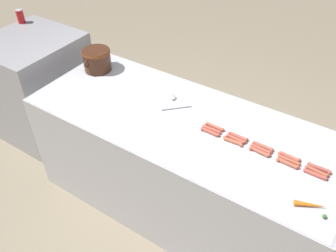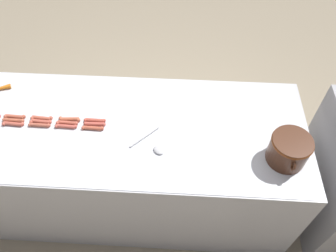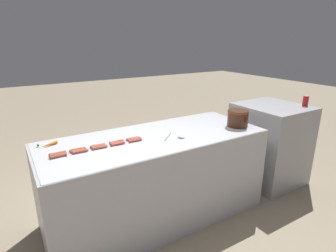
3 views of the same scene
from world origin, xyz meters
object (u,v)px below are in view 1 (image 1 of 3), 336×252
at_px(hot_dog_3, 233,141).
at_px(hot_dog_9, 212,129).
at_px(hot_dog_7, 261,149).
at_px(hot_dog_6, 289,160).
at_px(hot_dog_5, 317,171).
at_px(hot_dog_1, 288,163).
at_px(hot_dog_2, 260,152).
at_px(hot_dog_13, 238,136).
at_px(hot_dog_10, 319,168).
at_px(hot_dog_8, 236,139).
at_px(back_cabinet, 40,88).
at_px(carrot, 312,206).
at_px(hot_dog_14, 215,127).
at_px(hot_dog_11, 289,157).
at_px(hot_dog_4, 210,132).
at_px(soda_can, 20,16).
at_px(serving_spoon, 174,101).
at_px(bean_pot, 97,59).
at_px(hot_dog_0, 315,174).

height_order(hot_dog_3, hot_dog_9, same).
bearing_deg(hot_dog_7, hot_dog_6, -90.34).
height_order(hot_dog_3, hot_dog_5, same).
distance_m(hot_dog_1, hot_dog_5, 0.16).
distance_m(hot_dog_2, hot_dog_13, 0.18).
xyz_separation_m(hot_dog_9, hot_dog_10, (0.03, -0.69, 0.00)).
bearing_deg(hot_dog_10, hot_dog_5, 170.17).
height_order(hot_dog_8, hot_dog_13, same).
bearing_deg(back_cabinet, carrot, -97.45).
distance_m(hot_dog_8, hot_dog_14, 0.17).
distance_m(hot_dog_10, hot_dog_14, 0.68).
height_order(hot_dog_11, carrot, carrot).
bearing_deg(hot_dog_10, hot_dog_11, 90.83).
bearing_deg(hot_dog_11, hot_dog_4, 96.56).
distance_m(back_cabinet, soda_can, 0.69).
xyz_separation_m(hot_dog_10, serving_spoon, (0.11, 1.07, -0.00)).
bearing_deg(bean_pot, hot_dog_0, -96.56).
relative_size(hot_dog_2, hot_dog_11, 1.00).
relative_size(hot_dog_8, hot_dog_14, 1.00).
relative_size(hot_dog_3, hot_dog_4, 1.00).
height_order(hot_dog_5, serving_spoon, hot_dog_5).
bearing_deg(carrot, back_cabinet, 82.55).
relative_size(hot_dog_2, hot_dog_13, 1.00).
xyz_separation_m(hot_dog_0, hot_dog_6, (0.03, 0.16, 0.00)).
relative_size(hot_dog_3, bean_pot, 0.49).
relative_size(hot_dog_3, hot_dog_11, 1.00).
distance_m(back_cabinet, hot_dog_0, 2.58).
relative_size(hot_dog_0, hot_dog_4, 1.00).
bearing_deg(back_cabinet, hot_dog_11, -91.11).
bearing_deg(hot_dog_3, back_cabinet, 87.05).
relative_size(back_cabinet, bean_pot, 3.57).
bearing_deg(serving_spoon, hot_dog_0, -99.09).
relative_size(hot_dog_2, carrot, 0.81).
distance_m(hot_dog_4, hot_dog_9, 0.03).
distance_m(back_cabinet, hot_dog_9, 1.91).
height_order(hot_dog_5, hot_dog_7, same).
height_order(back_cabinet, hot_dog_13, back_cabinet).
bearing_deg(carrot, hot_dog_3, 67.20).
bearing_deg(soda_can, serving_spoon, -94.66).
relative_size(back_cabinet, hot_dog_14, 7.29).
distance_m(hot_dog_14, serving_spoon, 0.40).
height_order(back_cabinet, hot_dog_9, back_cabinet).
bearing_deg(hot_dog_4, hot_dog_10, -84.92).
relative_size(hot_dog_11, hot_dog_13, 1.00).
relative_size(hot_dog_7, hot_dog_10, 1.00).
height_order(hot_dog_0, hot_dog_3, same).
bearing_deg(soda_can, hot_dog_4, -98.24).
height_order(hot_dog_3, hot_dog_7, same).
distance_m(hot_dog_0, hot_dog_8, 0.51).
relative_size(hot_dog_5, hot_dog_6, 1.00).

